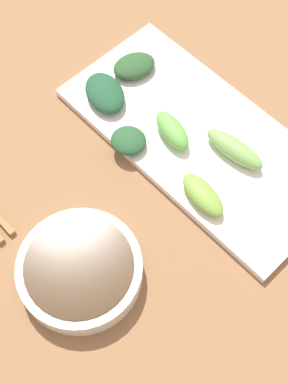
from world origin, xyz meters
TOP-DOWN VIEW (x-y plane):
  - tabletop at (0.00, 0.00)m, footprint 2.10×2.10m
  - sauce_bowl at (-0.17, -0.02)m, footprint 0.15×0.15m
  - serving_plate at (0.07, 0.02)m, footprint 0.19×0.39m
  - broccoli_stalk_0 at (0.05, 0.04)m, footprint 0.05×0.07m
  - broccoli_stalk_1 at (0.08, -0.04)m, footprint 0.04×0.09m
  - broccoli_leafy_2 at (0.09, 0.16)m, footprint 0.07×0.06m
  - broccoli_leafy_3 at (0.02, 0.15)m, footprint 0.07×0.09m
  - broccoli_stalk_4 at (0.01, -0.05)m, footprint 0.04×0.08m
  - broccoli_leafy_5 at (-0.01, 0.07)m, footprint 0.06×0.06m

SIDE VIEW (x-z plane):
  - tabletop at x=0.00m, z-range 0.00..0.02m
  - serving_plate at x=0.07m, z-range 0.02..0.03m
  - sauce_bowl at x=-0.17m, z-range 0.02..0.05m
  - broccoli_leafy_5 at x=-0.01m, z-range 0.03..0.05m
  - broccoli_leafy_2 at x=0.09m, z-range 0.03..0.05m
  - broccoli_stalk_4 at x=0.01m, z-range 0.03..0.05m
  - broccoli_leafy_3 at x=0.02m, z-range 0.03..0.05m
  - broccoli_stalk_1 at x=0.08m, z-range 0.03..0.06m
  - broccoli_stalk_0 at x=0.05m, z-range 0.03..0.06m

